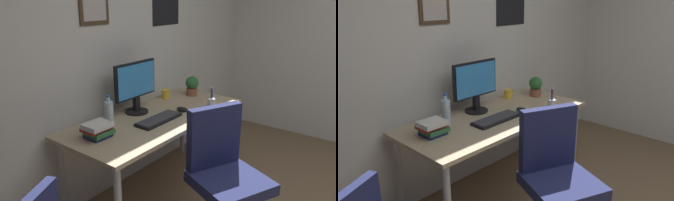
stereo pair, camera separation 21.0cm
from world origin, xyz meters
The scene contains 11 objects.
wall_back centered at (0.00, 2.15, 1.30)m, with size 4.40×0.10×2.60m.
desk centered at (0.00, 1.71, 0.65)m, with size 1.66×0.71×0.73m.
office_chair centered at (-0.14, 1.02, 0.53)m, with size 0.61×0.61×0.95m.
monitor centered at (-0.05, 1.91, 0.96)m, with size 0.46×0.20×0.43m.
keyboard centered at (-0.09, 1.63, 0.74)m, with size 0.43×0.15×0.03m.
computer_mouse centered at (0.21, 1.62, 0.74)m, with size 0.06×0.11×0.04m.
water_bottle centered at (-0.42, 1.85, 0.83)m, with size 0.07×0.07×0.25m.
coffee_mug_near centered at (0.43, 1.97, 0.77)m, with size 0.12×0.08×0.09m.
potted_plant centered at (0.66, 1.82, 0.83)m, with size 0.13×0.13×0.20m.
pen_cup centered at (0.42, 1.45, 0.78)m, with size 0.07×0.07×0.20m.
book_stack_left centered at (-0.61, 1.76, 0.78)m, with size 0.20×0.17×0.11m.
Camera 1 is at (-1.98, 0.08, 1.67)m, focal length 35.19 mm.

